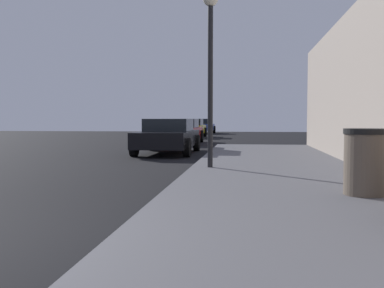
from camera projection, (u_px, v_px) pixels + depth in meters
The scene contains 7 objects.
sidewalk at pixel (334, 270), 3.52m from camera, with size 4.00×32.00×0.15m, color #5B5B60.
trash_bin at pixel (365, 162), 6.53m from camera, with size 0.63×0.63×0.98m.
street_lamp at pixel (210, 46), 10.15m from camera, with size 0.36×0.36×4.04m.
car_black at pixel (168, 136), 16.27m from camera, with size 2.01×4.47×1.27m.
car_red at pixel (181, 131), 22.81m from camera, with size 2.00×4.49×1.27m.
car_yellow at pixel (190, 128), 30.37m from camera, with size 1.99×4.28×1.27m.
car_blue at pixel (203, 126), 38.32m from camera, with size 1.95×4.38×1.27m.
Camera 1 is at (3.31, -3.57, 1.27)m, focal length 41.56 mm.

